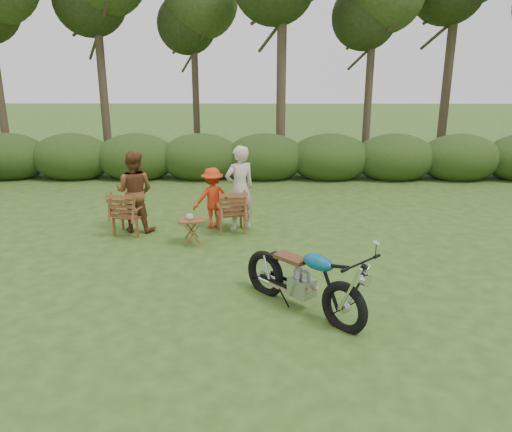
{
  "coord_description": "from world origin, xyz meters",
  "views": [
    {
      "loc": [
        -0.12,
        -6.28,
        3.41
      ],
      "look_at": [
        -0.21,
        1.94,
        0.9
      ],
      "focal_mm": 35.0,
      "sensor_mm": 36.0,
      "label": 1
    }
  ],
  "objects_px": {
    "lawn_chair_left": "(130,234)",
    "adult_b": "(137,230)",
    "side_table": "(192,232)",
    "child": "(213,227)",
    "lawn_chair_right": "(231,231)",
    "adult_a": "(240,230)",
    "motorcycle": "(301,309)",
    "cup": "(190,217)"
  },
  "relations": [
    {
      "from": "lawn_chair_left",
      "to": "adult_b",
      "type": "relative_size",
      "value": 0.54
    },
    {
      "from": "side_table",
      "to": "child",
      "type": "relative_size",
      "value": 0.39
    },
    {
      "from": "lawn_chair_right",
      "to": "adult_a",
      "type": "bearing_deg",
      "value": -162.29
    },
    {
      "from": "lawn_chair_right",
      "to": "motorcycle",
      "type": "bearing_deg",
      "value": 96.37
    },
    {
      "from": "adult_a",
      "to": "child",
      "type": "relative_size",
      "value": 1.38
    },
    {
      "from": "lawn_chair_right",
      "to": "side_table",
      "type": "height_order",
      "value": "side_table"
    },
    {
      "from": "side_table",
      "to": "adult_b",
      "type": "xyz_separation_m",
      "value": [
        -1.3,
        0.84,
        -0.26
      ]
    },
    {
      "from": "motorcycle",
      "to": "adult_b",
      "type": "height_order",
      "value": "adult_b"
    },
    {
      "from": "lawn_chair_right",
      "to": "adult_b",
      "type": "distance_m",
      "value": 2.02
    },
    {
      "from": "lawn_chair_left",
      "to": "adult_a",
      "type": "xyz_separation_m",
      "value": [
        2.3,
        0.29,
        0.0
      ]
    },
    {
      "from": "lawn_chair_right",
      "to": "adult_a",
      "type": "relative_size",
      "value": 0.51
    },
    {
      "from": "motorcycle",
      "to": "side_table",
      "type": "bearing_deg",
      "value": 172.56
    },
    {
      "from": "lawn_chair_left",
      "to": "cup",
      "type": "relative_size",
      "value": 6.89
    },
    {
      "from": "motorcycle",
      "to": "lawn_chair_right",
      "type": "bearing_deg",
      "value": 156.16
    },
    {
      "from": "lawn_chair_left",
      "to": "adult_b",
      "type": "height_order",
      "value": "adult_b"
    },
    {
      "from": "lawn_chair_right",
      "to": "adult_b",
      "type": "relative_size",
      "value": 0.54
    },
    {
      "from": "lawn_chair_left",
      "to": "motorcycle",
      "type": "bearing_deg",
      "value": 144.22
    },
    {
      "from": "lawn_chair_left",
      "to": "side_table",
      "type": "relative_size",
      "value": 1.82
    },
    {
      "from": "side_table",
      "to": "cup",
      "type": "bearing_deg",
      "value": -162.38
    },
    {
      "from": "adult_a",
      "to": "adult_b",
      "type": "distance_m",
      "value": 2.21
    },
    {
      "from": "adult_a",
      "to": "lawn_chair_left",
      "type": "bearing_deg",
      "value": -21.85
    },
    {
      "from": "child",
      "to": "lawn_chair_right",
      "type": "bearing_deg",
      "value": 124.76
    },
    {
      "from": "side_table",
      "to": "adult_b",
      "type": "height_order",
      "value": "adult_b"
    },
    {
      "from": "lawn_chair_left",
      "to": "adult_b",
      "type": "xyz_separation_m",
      "value": [
        0.09,
        0.23,
        0.0
      ]
    },
    {
      "from": "adult_b",
      "to": "child",
      "type": "xyz_separation_m",
      "value": [
        1.62,
        0.21,
        0.0
      ]
    },
    {
      "from": "adult_a",
      "to": "child",
      "type": "distance_m",
      "value": 0.61
    },
    {
      "from": "adult_b",
      "to": "lawn_chair_right",
      "type": "bearing_deg",
      "value": -173.43
    },
    {
      "from": "side_table",
      "to": "cup",
      "type": "relative_size",
      "value": 3.78
    },
    {
      "from": "lawn_chair_right",
      "to": "adult_a",
      "type": "xyz_separation_m",
      "value": [
        0.19,
        0.11,
        0.0
      ]
    },
    {
      "from": "cup",
      "to": "lawn_chair_left",
      "type": "bearing_deg",
      "value": 155.24
    },
    {
      "from": "lawn_chair_right",
      "to": "lawn_chair_left",
      "type": "distance_m",
      "value": 2.12
    },
    {
      "from": "lawn_chair_left",
      "to": "child",
      "type": "distance_m",
      "value": 1.76
    },
    {
      "from": "adult_a",
      "to": "child",
      "type": "xyz_separation_m",
      "value": [
        -0.59,
        0.15,
        0.0
      ]
    },
    {
      "from": "cup",
      "to": "child",
      "type": "height_order",
      "value": "child"
    },
    {
      "from": "lawn_chair_left",
      "to": "adult_a",
      "type": "height_order",
      "value": "adult_a"
    },
    {
      "from": "child",
      "to": "side_table",
      "type": "bearing_deg",
      "value": 50.87
    },
    {
      "from": "cup",
      "to": "child",
      "type": "bearing_deg",
      "value": 71.91
    },
    {
      "from": "adult_b",
      "to": "side_table",
      "type": "bearing_deg",
      "value": 154.98
    },
    {
      "from": "motorcycle",
      "to": "child",
      "type": "distance_m",
      "value": 4.11
    },
    {
      "from": "lawn_chair_left",
      "to": "child",
      "type": "xyz_separation_m",
      "value": [
        1.7,
        0.44,
        0.0
      ]
    },
    {
      "from": "motorcycle",
      "to": "adult_b",
      "type": "xyz_separation_m",
      "value": [
        -3.25,
        3.56,
        0.0
      ]
    },
    {
      "from": "adult_a",
      "to": "child",
      "type": "bearing_deg",
      "value": -43.3
    }
  ]
}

